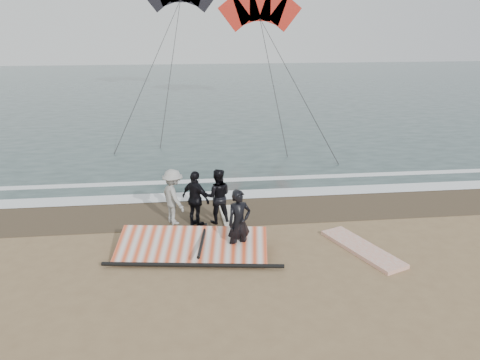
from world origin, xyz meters
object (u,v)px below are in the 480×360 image
object	(u,v)px
man_main	(239,223)
board_cream	(232,219)
board_white	(362,249)
sail_rig	(190,246)

from	to	relation	value
man_main	board_cream	size ratio (longest dim) A/B	0.86
board_cream	board_white	bearing A→B (deg)	-38.39
man_main	sail_rig	size ratio (longest dim) A/B	0.39
man_main	board_white	world-z (taller)	man_main
man_main	board_cream	xyz separation A→B (m)	(0.02, 2.32, -0.90)
board_cream	sail_rig	world-z (taller)	sail_rig
board_white	sail_rig	size ratio (longest dim) A/B	0.58
board_white	board_cream	xyz separation A→B (m)	(-3.48, 2.53, -0.01)
board_cream	sail_rig	xyz separation A→B (m)	(-1.39, -2.10, 0.15)
board_white	board_cream	size ratio (longest dim) A/B	1.26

